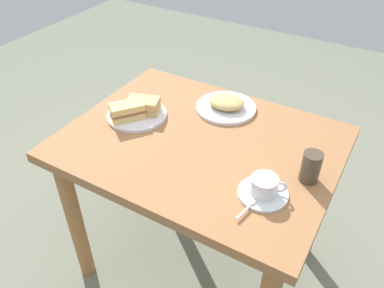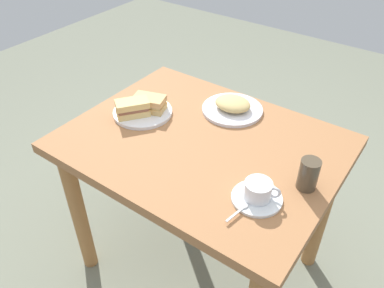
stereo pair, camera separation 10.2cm
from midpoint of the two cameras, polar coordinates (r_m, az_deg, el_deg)
The scene contains 11 objects.
ground_plane at distance 2.01m, azimuth -0.57°, elevation -16.72°, with size 6.00×6.00×0.00m, color slate.
dining_table at distance 1.54m, azimuth -0.71°, elevation -3.10°, with size 1.01×0.78×0.75m.
sandwich_plate at distance 1.61m, azimuth -9.88°, elevation 4.20°, with size 0.24×0.24×0.01m, color white.
sandwich_front at distance 1.60m, azimuth -9.00°, elevation 5.56°, with size 0.15×0.11×0.06m.
sandwich_back at distance 1.57m, azimuth -11.34°, elevation 4.71°, with size 0.14×0.15×0.06m.
coffee_saucer at distance 1.25m, azimuth 8.03°, elevation -7.28°, with size 0.16×0.16×0.01m, color silver.
coffee_cup at distance 1.23m, azimuth 8.25°, elevation -6.08°, with size 0.11×0.09×0.06m.
spoon at distance 1.20m, azimuth 5.95°, elevation -9.09°, with size 0.03×0.10×0.01m.
side_plate at distance 1.64m, azimuth 3.22°, elevation 5.31°, with size 0.25×0.25×0.01m, color silver.
side_food_pile at distance 1.62m, azimuth 3.25°, elevation 6.17°, with size 0.15×0.13×0.04m, color tan.
drinking_glass at distance 1.30m, azimuth 14.89°, elevation -3.35°, with size 0.06×0.06×0.11m, color #4A3E2E.
Camera 1 is at (-0.56, 1.02, 1.63)m, focal length 36.39 mm.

